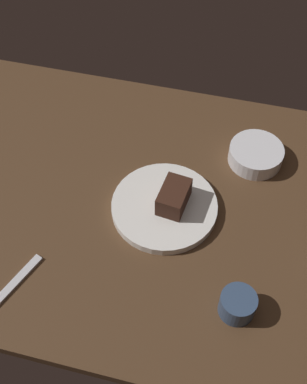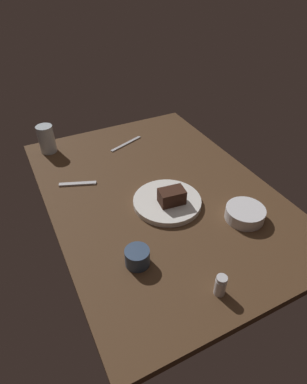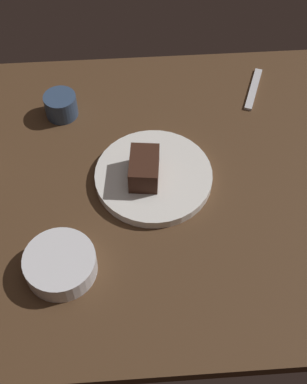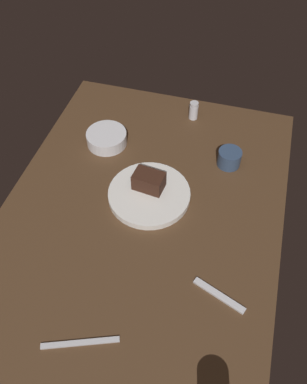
# 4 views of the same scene
# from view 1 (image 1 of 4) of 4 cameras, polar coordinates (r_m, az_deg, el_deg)

# --- Properties ---
(dining_table) EXTENTS (1.20, 0.84, 0.03)m
(dining_table) POSITION_cam_1_polar(r_m,az_deg,el_deg) (1.24, -2.64, -1.33)
(dining_table) COLOR #4C331E
(dining_table) RESTS_ON ground
(dessert_plate) EXTENTS (0.26, 0.26, 0.02)m
(dessert_plate) POSITION_cam_1_polar(r_m,az_deg,el_deg) (1.20, 1.25, -1.71)
(dessert_plate) COLOR white
(dessert_plate) RESTS_ON dining_table
(chocolate_cake_slice) EXTENTS (0.07, 0.10, 0.06)m
(chocolate_cake_slice) POSITION_cam_1_polar(r_m,az_deg,el_deg) (1.17, 2.29, -0.73)
(chocolate_cake_slice) COLOR #381E14
(chocolate_cake_slice) RESTS_ON dessert_plate
(side_bowl) EXTENTS (0.14, 0.14, 0.04)m
(side_bowl) POSITION_cam_1_polar(r_m,az_deg,el_deg) (1.32, 11.59, 4.20)
(side_bowl) COLOR silver
(side_bowl) RESTS_ON dining_table
(coffee_cup) EXTENTS (0.08, 0.08, 0.06)m
(coffee_cup) POSITION_cam_1_polar(r_m,az_deg,el_deg) (1.07, 9.57, -12.56)
(coffee_cup) COLOR #334766
(coffee_cup) RESTS_ON dining_table
(dessert_spoon) EXTENTS (0.07, 0.15, 0.01)m
(dessert_spoon) POSITION_cam_1_polar(r_m,az_deg,el_deg) (1.15, -15.39, -9.79)
(dessert_spoon) COLOR silver
(dessert_spoon) RESTS_ON dining_table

